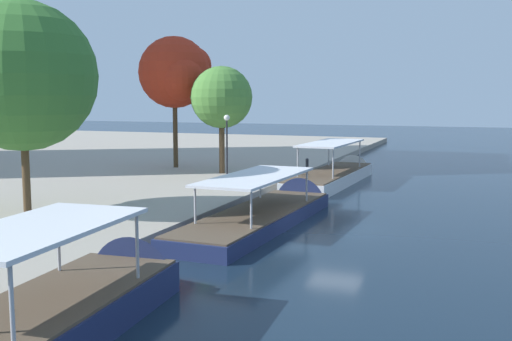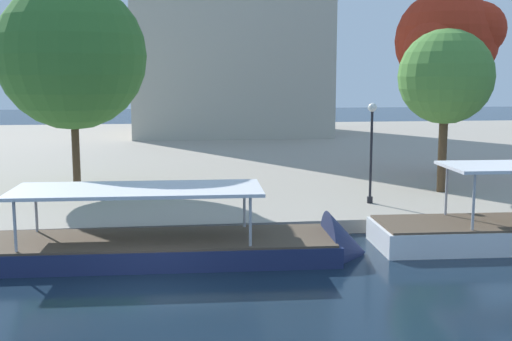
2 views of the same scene
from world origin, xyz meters
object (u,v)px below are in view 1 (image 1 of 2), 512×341
Objects in this scene: tree_0 at (18,76)px; lamp_post at (227,141)px; tour_boat_1 at (266,218)px; tour_boat_2 at (334,178)px; tree_3 at (221,98)px; tour_boat_0 at (66,316)px; tree_1 at (178,73)px; mooring_bollard_0 at (307,162)px.

lamp_post is at bearing -20.86° from tree_0.
tree_0 is (-4.74, 11.32, 7.23)m from tour_boat_1.
tree_3 is at bearing 105.35° from tour_boat_2.
tour_boat_0 is 2.46× the size of lamp_post.
tour_boat_2 is 15.55m from tree_1.
tour_boat_2 is 24.19m from tree_0.
lamp_post is (24.56, 5.82, 3.06)m from tour_boat_0.
tour_boat_0 is at bearing -157.24° from tree_1.
mooring_bollard_0 is at bearing 0.85° from tour_boat_0.
lamp_post is at bearing 8.99° from tour_boat_0.
tree_3 is at bearing 141.87° from mooring_bollard_0.
tour_boat_1 is 14.25m from tree_0.
tree_0 reaches higher than tour_boat_0.
tour_boat_1 is 1.85× the size of tree_3.
tree_1 reaches higher than lamp_post.
tour_boat_2 is 3.26× the size of lamp_post.
tour_boat_0 is 1.40× the size of tree_3.
tree_1 is (31.26, 13.12, 8.00)m from tour_boat_0.
tour_boat_0 is at bearing -164.18° from tree_3.
tour_boat_0 is at bearing -166.66° from lamp_post.
tour_boat_2 is (15.46, 0.08, 0.11)m from tour_boat_1.
tour_boat_1 is 22.20m from tree_1.
tree_3 is (18.25, -2.83, -1.11)m from tree_0.
tour_boat_0 is 0.76× the size of tour_boat_2.
mooring_bollard_0 is at bearing -38.13° from tree_3.
tree_0 is (10.81, 11.06, 7.06)m from tour_boat_0.
tree_0 is 18.50m from tree_3.
tour_boat_1 is at bearing -170.06° from mooring_bollard_0.
tree_0 reaches higher than tree_3.
tour_boat_2 is at bearing -142.46° from mooring_bollard_0.
tree_1 is at bearing 42.49° from tour_boat_1.
tree_3 is at bearing 28.15° from lamp_post.
mooring_bollard_0 is 13.05m from tree_1.
mooring_bollard_0 is 0.09× the size of tree_3.
tree_3 is at bearing 11.46° from tour_boat_0.
tour_boat_2 is 5.62m from mooring_bollard_0.
tree_1 reaches higher than tour_boat_2.
tour_boat_1 is at bearing -177.39° from tour_boat_2.
tour_boat_2 is 20.42× the size of mooring_bollard_0.
mooring_bollard_0 is at bearing -67.15° from tree_1.
tree_1 is (-4.17, 9.89, 7.42)m from mooring_bollard_0.
tour_boat_2 is 1.85× the size of tree_3.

